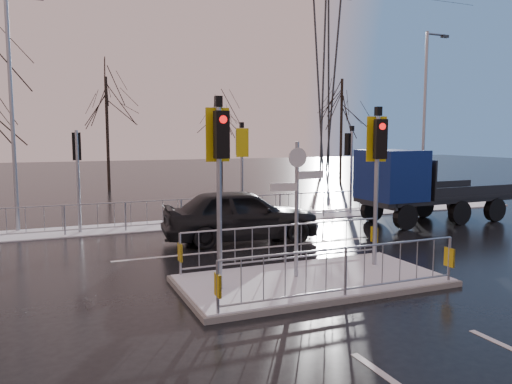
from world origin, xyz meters
name	(u,v)px	position (x,y,z in m)	size (l,w,h in m)	color
ground	(312,284)	(0.00, 0.00, 0.00)	(120.00, 120.00, 0.00)	black
snow_verge	(203,223)	(0.00, 8.60, 0.02)	(30.00, 2.00, 0.04)	white
lane_markings	(319,287)	(0.00, -0.33, 0.00)	(8.00, 11.38, 0.01)	silver
traffic_island	(311,267)	(-0.01, 0.01, 0.39)	(6.00, 3.04, 4.15)	#61615C
far_kerb_fixtures	(214,198)	(0.29, 8.09, 1.02)	(18.00, 0.65, 3.83)	#90959D
car_far_lane	(241,215)	(0.19, 4.99, 0.85)	(2.00, 4.97, 1.69)	black
flatbed_truck	(409,185)	(7.22, 5.45, 1.50)	(6.14, 2.34, 2.82)	black
tree_far_a	(107,111)	(-2.00, 22.00, 4.82)	(3.75, 3.75, 7.08)	black
tree_far_b	(221,124)	(6.00, 24.00, 4.18)	(3.25, 3.25, 6.14)	black
tree_far_c	(342,110)	(14.00, 21.00, 5.15)	(4.00, 4.00, 7.55)	black
street_lamp_right	(426,113)	(10.57, 8.50, 4.39)	(1.25, 0.18, 8.00)	#90959D
street_lamp_left	(14,102)	(-6.43, 9.50, 4.49)	(1.25, 0.18, 8.20)	#90959D
pylon_wires	(315,49)	(16.88, 30.00, 11.03)	(70.00, 2.38, 19.97)	#2D3033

